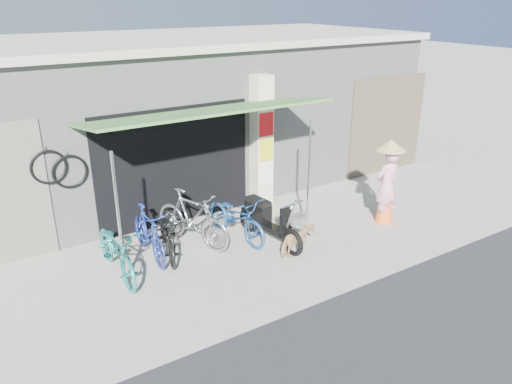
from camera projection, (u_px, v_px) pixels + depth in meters
ground at (293, 255)px, 9.43m from camera, size 80.00×80.00×0.00m
bicycle_shop at (177, 110)px, 12.75m from camera, size 12.30×5.30×3.66m
shop_pillar at (261, 142)px, 11.22m from camera, size 0.42×0.44×3.00m
awning at (206, 114)px, 9.33m from camera, size 4.60×1.88×2.72m
neighbour_right at (387, 125)px, 13.48m from camera, size 2.60×0.06×2.60m
bike_teal at (117, 250)px, 8.60m from camera, size 0.65×1.86×0.98m
bike_blue at (149, 233)px, 9.20m from camera, size 0.52×1.67×0.99m
bike_black at (167, 234)px, 9.31m from camera, size 0.95×1.72×0.86m
bike_silver at (192, 218)px, 9.67m from camera, size 1.15×1.93×1.12m
bike_navy at (236, 217)px, 9.93m from camera, size 0.85×1.84×0.93m
street_dog at (298, 241)px, 9.32m from camera, size 0.74×0.42×0.59m
moped at (268, 220)px, 9.77m from camera, size 0.55×1.85×1.05m
nun at (387, 182)px, 10.53m from camera, size 0.64×0.64×1.83m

